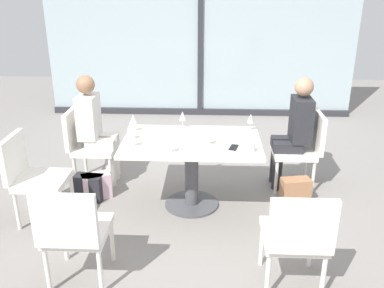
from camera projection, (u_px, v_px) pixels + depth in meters
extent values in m
plane|color=gray|center=(192.00, 205.00, 4.45)|extent=(12.00, 12.00, 0.00)
cube|color=#A4B7BC|center=(200.00, 35.00, 6.92)|extent=(5.13, 0.03, 2.70)
cube|color=#2D2D33|center=(200.00, 35.00, 6.89)|extent=(0.08, 0.06, 2.70)
cube|color=#2D2D33|center=(200.00, 111.00, 7.37)|extent=(5.13, 0.10, 0.10)
cube|color=silver|center=(192.00, 142.00, 4.18)|extent=(1.37, 0.89, 0.04)
cylinder|color=#4C4C51|center=(192.00, 175.00, 4.32)|extent=(0.14, 0.14, 0.69)
cylinder|color=#4C4C51|center=(192.00, 204.00, 4.44)|extent=(0.56, 0.56, 0.02)
cube|color=silver|center=(96.00, 148.00, 4.80)|extent=(0.46, 0.46, 0.06)
cube|color=silver|center=(72.00, 128.00, 4.72)|extent=(0.05, 0.46, 0.42)
cylinder|color=silver|center=(111.00, 174.00, 4.69)|extent=(0.04, 0.04, 0.39)
cylinder|color=silver|center=(118.00, 160.00, 5.06)|extent=(0.04, 0.04, 0.39)
cylinder|color=silver|center=(75.00, 173.00, 4.71)|extent=(0.04, 0.04, 0.39)
cylinder|color=silver|center=(85.00, 159.00, 5.08)|extent=(0.04, 0.04, 0.39)
cube|color=silver|center=(293.00, 152.00, 4.71)|extent=(0.46, 0.46, 0.06)
cube|color=silver|center=(318.00, 132.00, 4.61)|extent=(0.05, 0.46, 0.42)
cylinder|color=silver|center=(271.00, 162.00, 4.99)|extent=(0.04, 0.04, 0.39)
cylinder|color=silver|center=(276.00, 177.00, 4.62)|extent=(0.04, 0.04, 0.39)
cylinder|color=silver|center=(306.00, 163.00, 4.97)|extent=(0.04, 0.04, 0.39)
cylinder|color=silver|center=(313.00, 178.00, 4.60)|extent=(0.04, 0.04, 0.39)
cube|color=silver|center=(79.00, 231.00, 3.24)|extent=(0.46, 0.46, 0.06)
cube|color=silver|center=(65.00, 221.00, 2.92)|extent=(0.46, 0.05, 0.42)
cylinder|color=silver|center=(112.00, 241.00, 3.50)|extent=(0.04, 0.04, 0.39)
cylinder|color=silver|center=(65.00, 240.00, 3.52)|extent=(0.04, 0.04, 0.39)
cylinder|color=silver|center=(100.00, 272.00, 3.13)|extent=(0.04, 0.04, 0.39)
cylinder|color=silver|center=(47.00, 271.00, 3.15)|extent=(0.04, 0.04, 0.39)
cube|color=silver|center=(293.00, 236.00, 3.17)|extent=(0.46, 0.46, 0.06)
cube|color=silver|center=(303.00, 227.00, 2.85)|extent=(0.46, 0.05, 0.42)
cylinder|color=silver|center=(311.00, 246.00, 3.43)|extent=(0.04, 0.04, 0.39)
cylinder|color=silver|center=(262.00, 245.00, 3.45)|extent=(0.04, 0.04, 0.39)
cylinder|color=silver|center=(323.00, 278.00, 3.06)|extent=(0.04, 0.04, 0.39)
cylinder|color=silver|center=(268.00, 277.00, 3.08)|extent=(0.04, 0.04, 0.39)
cube|color=silver|center=(43.00, 180.00, 4.04)|extent=(0.46, 0.46, 0.06)
cube|color=silver|center=(13.00, 157.00, 3.96)|extent=(0.05, 0.46, 0.42)
cylinder|color=silver|center=(59.00, 212.00, 3.93)|extent=(0.04, 0.04, 0.39)
cylinder|color=silver|center=(72.00, 192.00, 4.30)|extent=(0.04, 0.04, 0.39)
cylinder|color=silver|center=(17.00, 211.00, 3.95)|extent=(0.04, 0.04, 0.39)
cylinder|color=silver|center=(34.00, 191.00, 4.32)|extent=(0.04, 0.04, 0.39)
cylinder|color=silver|center=(111.00, 167.00, 4.78)|extent=(0.11, 0.11, 0.45)
cube|color=silver|center=(100.00, 144.00, 4.68)|extent=(0.32, 0.13, 0.11)
cylinder|color=silver|center=(114.00, 161.00, 4.95)|extent=(0.11, 0.11, 0.45)
cube|color=silver|center=(104.00, 139.00, 4.85)|extent=(0.32, 0.13, 0.11)
cube|color=silver|center=(88.00, 116.00, 4.66)|extent=(0.20, 0.34, 0.48)
sphere|color=#936B4C|center=(85.00, 85.00, 4.53)|extent=(0.20, 0.20, 0.20)
cylinder|color=#28282D|center=(275.00, 164.00, 4.87)|extent=(0.11, 0.11, 0.45)
cube|color=#28282D|center=(285.00, 141.00, 4.77)|extent=(0.32, 0.13, 0.11)
cylinder|color=#28282D|center=(277.00, 170.00, 4.71)|extent=(0.11, 0.11, 0.45)
cube|color=#28282D|center=(288.00, 147.00, 4.60)|extent=(0.32, 0.13, 0.11)
cube|color=#28282D|center=(301.00, 119.00, 4.57)|extent=(0.20, 0.34, 0.48)
sphere|color=tan|center=(304.00, 87.00, 4.44)|extent=(0.20, 0.20, 0.20)
cylinder|color=silver|center=(208.00, 145.00, 4.05)|extent=(0.06, 0.06, 0.00)
cylinder|color=silver|center=(208.00, 141.00, 4.04)|extent=(0.01, 0.01, 0.08)
cone|color=silver|center=(208.00, 132.00, 4.00)|extent=(0.07, 0.07, 0.09)
cylinder|color=silver|center=(183.00, 128.00, 4.52)|extent=(0.06, 0.06, 0.00)
cylinder|color=silver|center=(183.00, 124.00, 4.50)|extent=(0.01, 0.01, 0.08)
cone|color=silver|center=(183.00, 116.00, 4.47)|extent=(0.07, 0.07, 0.09)
cylinder|color=silver|center=(132.00, 147.00, 4.02)|extent=(0.06, 0.06, 0.00)
cylinder|color=silver|center=(132.00, 142.00, 4.00)|extent=(0.01, 0.01, 0.08)
cone|color=silver|center=(132.00, 133.00, 3.97)|extent=(0.07, 0.07, 0.09)
cylinder|color=silver|center=(169.00, 153.00, 3.87)|extent=(0.06, 0.06, 0.00)
cylinder|color=silver|center=(169.00, 149.00, 3.85)|extent=(0.01, 0.01, 0.08)
cone|color=silver|center=(169.00, 139.00, 3.82)|extent=(0.07, 0.07, 0.09)
cylinder|color=silver|center=(250.00, 130.00, 4.44)|extent=(0.06, 0.06, 0.00)
cylinder|color=silver|center=(250.00, 126.00, 4.42)|extent=(0.01, 0.01, 0.08)
cone|color=silver|center=(251.00, 118.00, 4.39)|extent=(0.07, 0.07, 0.09)
cylinder|color=silver|center=(134.00, 131.00, 4.42)|extent=(0.06, 0.06, 0.00)
cylinder|color=silver|center=(134.00, 127.00, 4.40)|extent=(0.01, 0.01, 0.08)
cone|color=silver|center=(133.00, 119.00, 4.37)|extent=(0.07, 0.07, 0.09)
cylinder|color=silver|center=(131.00, 139.00, 4.19)|extent=(0.06, 0.06, 0.00)
cylinder|color=silver|center=(131.00, 135.00, 4.18)|extent=(0.01, 0.01, 0.08)
cone|color=silver|center=(130.00, 127.00, 4.14)|extent=(0.07, 0.07, 0.09)
cylinder|color=white|center=(251.00, 148.00, 3.88)|extent=(0.08, 0.08, 0.09)
cube|color=black|center=(234.00, 147.00, 3.99)|extent=(0.10, 0.16, 0.01)
cube|color=#232328|center=(89.00, 187.00, 4.51)|extent=(0.32, 0.20, 0.28)
cube|color=#A3704C|center=(295.00, 191.00, 4.43)|extent=(0.32, 0.21, 0.28)
cube|color=beige|center=(97.00, 186.00, 4.54)|extent=(0.34, 0.28, 0.28)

